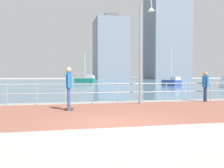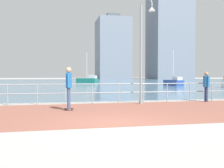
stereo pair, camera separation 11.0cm
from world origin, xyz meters
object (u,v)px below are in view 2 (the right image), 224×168
Objects in this scene: sailboat_navy at (88,80)px; sailboat_yellow at (174,82)px; lamppost at (144,43)px; skateboarder at (69,84)px; bystander at (206,84)px.

sailboat_yellow is at bearing -56.15° from sailboat_navy.
lamppost is 0.94× the size of sailboat_navy.
lamppost is 4.76m from skateboarder.
sailboat_navy is at bearing 93.69° from bystander.
skateboarder is 40.25m from sailboat_navy.
skateboarder is at bearing -124.30° from sailboat_yellow.
bystander is at bearing -111.26° from sailboat_yellow.
sailboat_yellow is 0.87× the size of sailboat_navy.
lamppost is 4.39m from bystander.
skateboarder is 1.09× the size of bystander.
lamppost is 3.37× the size of bystander.
skateboarder is at bearing -97.57° from sailboat_navy.
lamppost reaches higher than sailboat_yellow.
sailboat_navy is at bearing 82.43° from skateboarder.
bystander is at bearing -86.31° from sailboat_navy.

